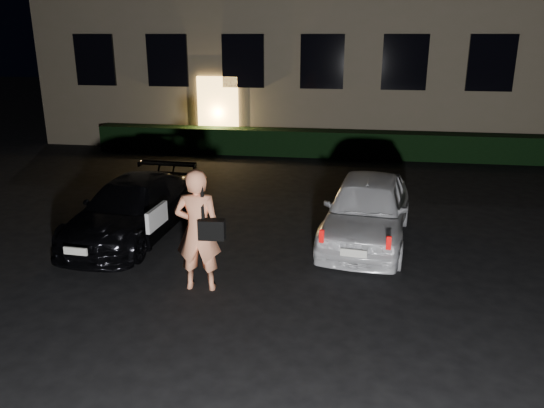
# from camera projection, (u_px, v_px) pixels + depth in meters

# --- Properties ---
(ground) EXTENTS (80.00, 80.00, 0.00)m
(ground) POSITION_uv_depth(u_px,v_px,m) (267.00, 313.00, 7.68)
(ground) COLOR black
(ground) RESTS_ON ground
(hedge) EXTENTS (15.00, 0.70, 0.85)m
(hedge) POSITION_uv_depth(u_px,v_px,m) (319.00, 143.00, 17.42)
(hedge) COLOR black
(hedge) RESTS_ON ground
(sedan) EXTENTS (1.82, 4.05, 1.13)m
(sedan) POSITION_uv_depth(u_px,v_px,m) (132.00, 209.00, 10.47)
(sedan) COLOR black
(sedan) RESTS_ON ground
(hatch) EXTENTS (1.99, 3.96, 1.30)m
(hatch) POSITION_uv_depth(u_px,v_px,m) (367.00, 209.00, 10.20)
(hatch) COLOR white
(hatch) RESTS_ON ground
(man) EXTENTS (0.83, 0.52, 1.95)m
(man) POSITION_uv_depth(u_px,v_px,m) (198.00, 230.00, 8.15)
(man) COLOR #FF9A6C
(man) RESTS_ON ground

